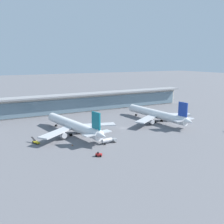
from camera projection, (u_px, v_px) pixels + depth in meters
name	position (u px, v px, depth m)	size (l,w,h in m)	color
ground_plane	(122.00, 128.00, 161.76)	(1200.00, 1200.00, 0.00)	slate
airliner_left_stand	(74.00, 126.00, 147.10)	(48.28, 63.58, 17.02)	white
airliner_centre_stand	(157.00, 114.00, 176.92)	(48.91, 63.93, 17.02)	white
service_truck_near_nose_grey	(109.00, 140.00, 132.20)	(8.78, 3.25, 2.95)	gray
service_truck_under_wing_red	(99.00, 155.00, 114.58)	(3.31, 3.10, 2.05)	#B21E1E
service_truck_by_tail_yellow	(36.00, 142.00, 132.39)	(3.38, 6.89, 2.70)	yellow
terminal_building	(86.00, 102.00, 213.31)	(187.73, 12.80, 15.20)	beige
safety_cone_alpha	(72.00, 145.00, 128.90)	(0.62, 0.62, 0.70)	orange
safety_cone_bravo	(103.00, 142.00, 134.00)	(0.62, 0.62, 0.70)	orange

